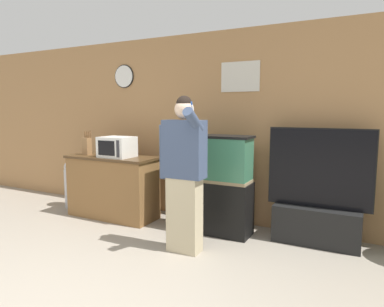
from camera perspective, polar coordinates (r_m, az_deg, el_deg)
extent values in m
cube|color=#A87A4C|center=(4.84, 2.36, 4.31)|extent=(10.00, 0.06, 2.60)
cube|color=beige|center=(4.63, 8.04, 12.57)|extent=(0.53, 0.02, 0.39)
cylinder|color=white|center=(5.56, -11.26, 12.50)|extent=(0.33, 0.03, 0.33)
cylinder|color=black|center=(5.56, -11.25, 12.49)|extent=(0.36, 0.01, 0.36)
cube|color=brown|center=(5.11, -13.07, -5.60)|extent=(1.30, 0.51, 0.86)
cube|color=#48321C|center=(5.03, -13.21, -0.63)|extent=(1.34, 0.55, 0.03)
cube|color=white|center=(4.90, -12.37, 1.08)|extent=(0.45, 0.36, 0.29)
cube|color=black|center=(4.79, -14.11, 0.88)|extent=(0.28, 0.01, 0.20)
cube|color=#2D2D33|center=(4.66, -12.27, 0.76)|extent=(0.05, 0.01, 0.23)
cube|color=olive|center=(5.27, -17.11, 1.16)|extent=(0.10, 0.10, 0.25)
cylinder|color=brown|center=(5.28, -17.42, 3.05)|extent=(0.02, 0.02, 0.09)
cylinder|color=brown|center=(5.26, -17.14, 2.99)|extent=(0.02, 0.02, 0.09)
cylinder|color=brown|center=(5.23, -16.86, 2.92)|extent=(0.02, 0.02, 0.07)
cylinder|color=brown|center=(5.31, -17.13, 3.07)|extent=(0.02, 0.02, 0.09)
cylinder|color=brown|center=(5.28, -16.85, 3.04)|extent=(0.02, 0.02, 0.09)
cylinder|color=brown|center=(5.26, -16.57, 3.14)|extent=(0.02, 0.02, 0.11)
cube|color=black|center=(4.42, 2.96, -8.74)|extent=(1.07, 0.36, 0.66)
cube|color=#937F5B|center=(4.34, 2.99, -4.28)|extent=(1.03, 0.35, 0.04)
cube|color=#387556|center=(4.29, 3.02, -0.75)|extent=(1.02, 0.35, 0.56)
cube|color=black|center=(4.26, 3.04, 2.90)|extent=(1.07, 0.36, 0.03)
cube|color=black|center=(4.33, 20.02, -11.12)|extent=(0.96, 0.40, 0.43)
cube|color=black|center=(4.17, 20.42, -2.40)|extent=(1.13, 0.05, 0.90)
cube|color=black|center=(4.20, 20.47, -2.34)|extent=(1.16, 0.01, 0.93)
cube|color=#BCAD89|center=(3.80, -1.26, -10.16)|extent=(0.36, 0.20, 0.83)
cube|color=#3D4C6B|center=(3.65, -1.29, 0.74)|extent=(0.45, 0.21, 0.62)
sphere|color=beige|center=(3.62, -1.31, 7.40)|extent=(0.21, 0.21, 0.21)
sphere|color=black|center=(3.62, -1.31, 8.30)|extent=(0.17, 0.17, 0.17)
cylinder|color=#3D4C6B|center=(3.77, -4.57, 0.29)|extent=(0.12, 0.12, 0.59)
cylinder|color=#3D4C6B|center=(3.42, 0.26, 5.53)|extent=(0.10, 0.33, 0.27)
cylinder|color=white|center=(3.40, 0.11, 7.22)|extent=(0.02, 0.06, 0.11)
cylinder|color=#2856B2|center=(3.39, -0.05, 8.24)|extent=(0.02, 0.03, 0.05)
cylinder|color=#B7B7BC|center=(5.83, -19.20, -5.45)|extent=(0.26, 0.26, 0.61)
sphere|color=#ADADB2|center=(5.77, -19.34, -2.17)|extent=(0.25, 0.25, 0.25)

